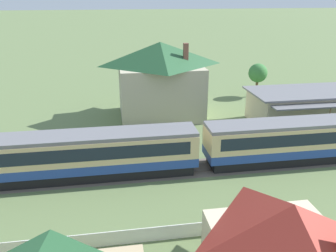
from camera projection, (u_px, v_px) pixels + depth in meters
passenger_train at (204, 145)px, 31.53m from camera, size 80.74×3.19×3.99m
railway_track at (206, 167)px, 32.37m from camera, size 152.23×3.60×0.04m
station_building at (307, 106)px, 42.97m from camera, size 14.17×8.22×3.92m
station_house_dark_green_roof at (160, 79)px, 44.20m from camera, size 10.87×8.89×9.34m
yard_tree_0 at (258, 73)px, 53.11m from camera, size 2.82×2.82×4.98m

